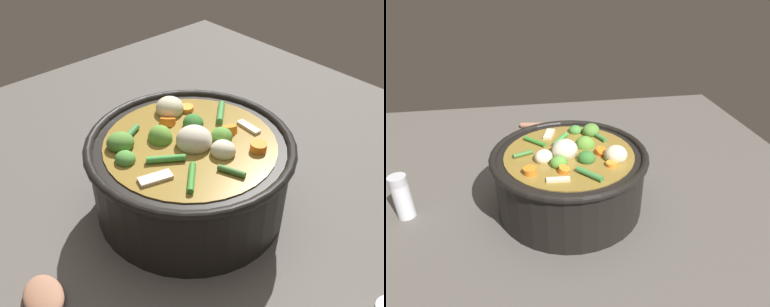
# 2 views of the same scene
# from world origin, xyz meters

# --- Properties ---
(ground_plane) EXTENTS (1.10, 1.10, 0.00)m
(ground_plane) POSITION_xyz_m (0.00, 0.00, 0.00)
(ground_plane) COLOR #514C47
(cooking_pot) EXTENTS (0.29, 0.29, 0.14)m
(cooking_pot) POSITION_xyz_m (0.00, 0.00, 0.06)
(cooking_pot) COLOR black
(cooking_pot) RESTS_ON ground_plane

